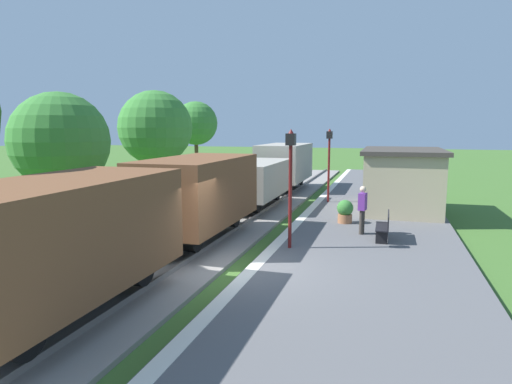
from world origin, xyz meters
The scene contains 17 objects.
ground_plane centered at (0.00, 0.00, 0.00)m, with size 160.00×160.00×0.00m, color #3D6628.
platform_slab centered at (3.20, 0.00, 0.12)m, with size 6.00×60.00×0.25m, color #565659.
platform_edge_stripe centered at (0.40, 0.00, 0.25)m, with size 0.36×60.00×0.01m, color silver.
track_ballast centered at (-2.40, 0.00, 0.06)m, with size 3.80×60.00×0.12m, color gray.
rail_near centered at (-1.68, 0.00, 0.19)m, with size 0.07×60.00×0.14m, color slate.
rail_far centered at (-3.12, 0.00, 0.19)m, with size 0.07×60.00×0.14m, color slate.
freight_train centered at (-2.40, 5.83, 1.62)m, with size 2.50×26.00×2.72m.
station_hut centered at (4.40, 10.25, 1.65)m, with size 3.50×5.80×2.78m.
bench_near_hut centered at (3.73, 4.15, 0.72)m, with size 0.42×1.50×0.91m.
bench_down_platform centered at (3.73, 15.28, 0.72)m, with size 0.42×1.50×0.91m.
person_waiting centered at (2.95, 4.79, 1.18)m, with size 0.30×0.42×1.71m.
potted_planter centered at (2.20, 6.50, 0.72)m, with size 0.64×0.64×0.92m.
lamp_post_near centered at (0.90, 2.24, 2.80)m, with size 0.28×0.28×3.70m.
lamp_post_far centered at (0.90, 11.39, 2.80)m, with size 0.28×0.28×3.70m.
tree_trackside_mid centered at (-9.21, 4.25, 3.44)m, with size 4.01×4.01×5.45m.
tree_trackside_far centered at (-8.75, 11.29, 3.99)m, with size 4.10×4.10×6.05m.
tree_field_left centered at (-9.78, 19.06, 4.30)m, with size 3.15×3.15×5.90m.
Camera 1 is at (3.76, -11.05, 3.97)m, focal length 31.20 mm.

